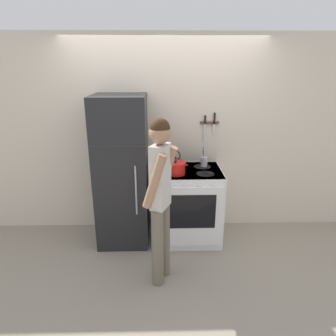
{
  "coord_description": "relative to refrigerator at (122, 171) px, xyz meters",
  "views": [
    {
      "loc": [
        -0.05,
        -3.82,
        2.14
      ],
      "look_at": [
        0.03,
        -0.49,
        1.02
      ],
      "focal_mm": 32.0,
      "sensor_mm": 36.0,
      "label": 1
    }
  ],
  "objects": [
    {
      "name": "ground_plane",
      "position": [
        0.53,
        0.33,
        -0.92
      ],
      "size": [
        14.0,
        14.0,
        0.0
      ],
      "primitive_type": "plane",
      "color": "gray"
    },
    {
      "name": "wall_back",
      "position": [
        0.53,
        0.36,
        0.35
      ],
      "size": [
        10.0,
        0.06,
        2.55
      ],
      "color": "beige",
      "rests_on": "ground_plane"
    },
    {
      "name": "refrigerator",
      "position": [
        0.0,
        0.0,
        0.0
      ],
      "size": [
        0.62,
        0.69,
        1.85
      ],
      "color": "black",
      "rests_on": "ground_plane"
    },
    {
      "name": "stove_range",
      "position": [
        0.83,
        -0.03,
        -0.45
      ],
      "size": [
        0.79,
        0.72,
        0.94
      ],
      "color": "white",
      "rests_on": "ground_plane"
    },
    {
      "name": "dutch_oven_pot",
      "position": [
        0.65,
        -0.14,
        0.09
      ],
      "size": [
        0.28,
        0.24,
        0.17
      ],
      "color": "red",
      "rests_on": "stove_range"
    },
    {
      "name": "tea_kettle",
      "position": [
        0.66,
        0.13,
        0.08
      ],
      "size": [
        0.21,
        0.16,
        0.21
      ],
      "color": "black",
      "rests_on": "stove_range"
    },
    {
      "name": "utensil_jar",
      "position": [
        1.03,
        0.14,
        0.08
      ],
      "size": [
        0.09,
        0.09,
        0.25
      ],
      "color": "#B7BABF",
      "rests_on": "stove_range"
    },
    {
      "name": "person",
      "position": [
        0.47,
        -0.83,
        0.05
      ],
      "size": [
        0.37,
        0.42,
        1.71
      ],
      "rotation": [
        0.0,
        0.0,
        1.16
      ],
      "color": "#6B6051",
      "rests_on": "ground_plane"
    },
    {
      "name": "wall_knife_strip",
      "position": [
        1.11,
        0.32,
        0.54
      ],
      "size": [
        0.24,
        0.03,
        0.36
      ],
      "color": "brown"
    }
  ]
}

